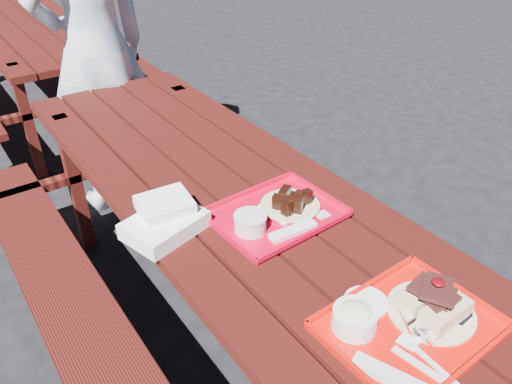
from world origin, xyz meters
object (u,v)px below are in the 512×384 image
Objects in this scene: picnic_table_near at (233,233)px; picnic_table_far at (30,47)px; near_tray at (404,316)px; far_tray at (275,213)px; person at (95,50)px.

picnic_table_far is at bearing 90.00° from picnic_table_near.
picnic_table_near is 2.80m from picnic_table_far.
picnic_table_near is 5.78× the size of near_tray.
near_tray is 0.53m from far_tray.
picnic_table_far is 3.03m from far_tray.
far_tray is at bearing 88.56° from near_tray.
near_tray is (0.01, -0.76, 0.22)m from picnic_table_near.
picnic_table_far is at bearing -100.30° from person.
person is (0.03, 1.34, 0.34)m from picnic_table_near.
person is at bearing 89.69° from far_tray.
picnic_table_far is (0.00, 2.80, 0.00)m from picnic_table_near.
far_tray reaches higher than picnic_table_near.
picnic_table_near is 5.86× the size of far_tray.
person is at bearing 89.40° from near_tray.
person is at bearing -88.80° from picnic_table_far.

